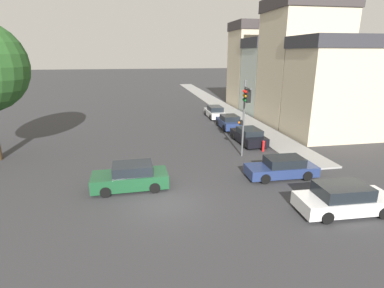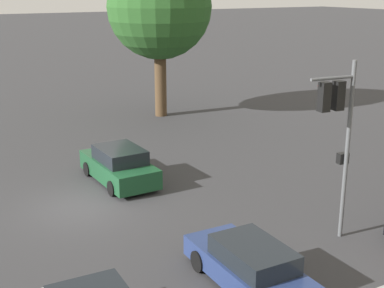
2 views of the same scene
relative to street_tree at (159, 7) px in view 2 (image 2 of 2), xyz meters
The scene contains 5 objects.
ground_plane 16.36m from the street_tree, 37.76° to the right, with size 300.00×300.00×0.00m, color #333335.
street_tree is the anchor object (origin of this frame).
traffic_signal 18.75m from the street_tree, ahead, with size 0.52×1.76×5.84m.
crossing_car_1 13.56m from the street_tree, 34.55° to the right, with size 4.43×2.08×1.53m.
crossing_car_2 21.58m from the street_tree, 19.43° to the right, with size 4.49×1.86×1.34m.
Camera 2 is at (18.31, -5.55, 7.99)m, focal length 50.00 mm.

